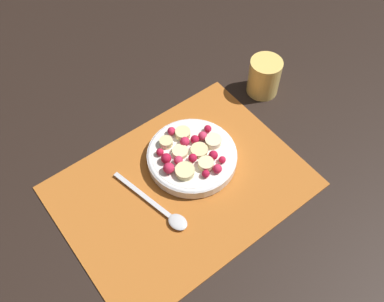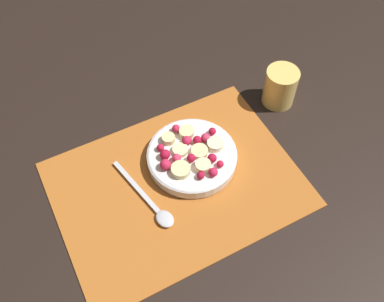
% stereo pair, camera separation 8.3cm
% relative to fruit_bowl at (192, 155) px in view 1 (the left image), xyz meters
% --- Properties ---
extents(ground_plane, '(3.00, 3.00, 0.00)m').
position_rel_fruit_bowl_xyz_m(ground_plane, '(-0.05, -0.03, -0.02)').
color(ground_plane, black).
extents(placemat, '(0.46, 0.35, 0.01)m').
position_rel_fruit_bowl_xyz_m(placemat, '(-0.05, -0.03, -0.02)').
color(placemat, '#B26023').
rests_on(placemat, ground_plane).
extents(fruit_bowl, '(0.18, 0.18, 0.05)m').
position_rel_fruit_bowl_xyz_m(fruit_bowl, '(0.00, 0.00, 0.00)').
color(fruit_bowl, white).
rests_on(fruit_bowl, placemat).
extents(spoon, '(0.06, 0.18, 0.01)m').
position_rel_fruit_bowl_xyz_m(spoon, '(-0.11, -0.06, -0.01)').
color(spoon, silver).
rests_on(spoon, placemat).
extents(drinking_glass, '(0.07, 0.07, 0.09)m').
position_rel_fruit_bowl_xyz_m(drinking_glass, '(0.25, 0.06, 0.02)').
color(drinking_glass, '#F4CC66').
rests_on(drinking_glass, ground_plane).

